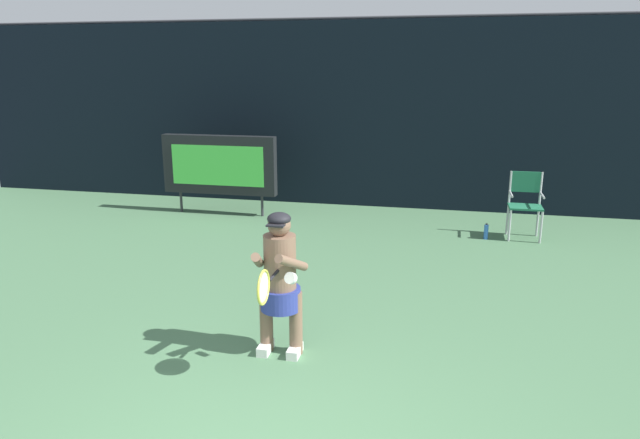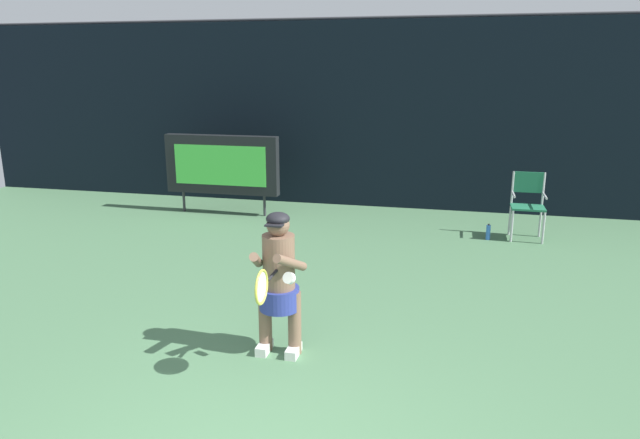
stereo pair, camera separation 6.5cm
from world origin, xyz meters
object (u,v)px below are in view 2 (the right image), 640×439
at_px(tennis_player, 279,279).
at_px(umpire_chair, 528,201).
at_px(water_bottle, 488,232).
at_px(scoreboard, 222,165).
at_px(tennis_racket, 262,286).

bearing_deg(tennis_player, umpire_chair, 59.28).
bearing_deg(tennis_player, water_bottle, 63.83).
relative_size(scoreboard, tennis_racket, 3.65).
bearing_deg(scoreboard, tennis_racket, -64.38).
distance_m(water_bottle, tennis_racket, 5.49).
distance_m(tennis_player, tennis_racket, 0.56).
xyz_separation_m(scoreboard, umpire_chair, (5.46, -0.42, -0.33)).
relative_size(water_bottle, tennis_player, 0.19).
relative_size(scoreboard, water_bottle, 8.30).
distance_m(umpire_chair, tennis_player, 5.44).
relative_size(tennis_player, tennis_racket, 2.36).
bearing_deg(tennis_racket, water_bottle, 73.03).
relative_size(water_bottle, tennis_racket, 0.44).
height_order(umpire_chair, water_bottle, umpire_chair).
xyz_separation_m(umpire_chair, water_bottle, (-0.59, -0.23, -0.50)).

